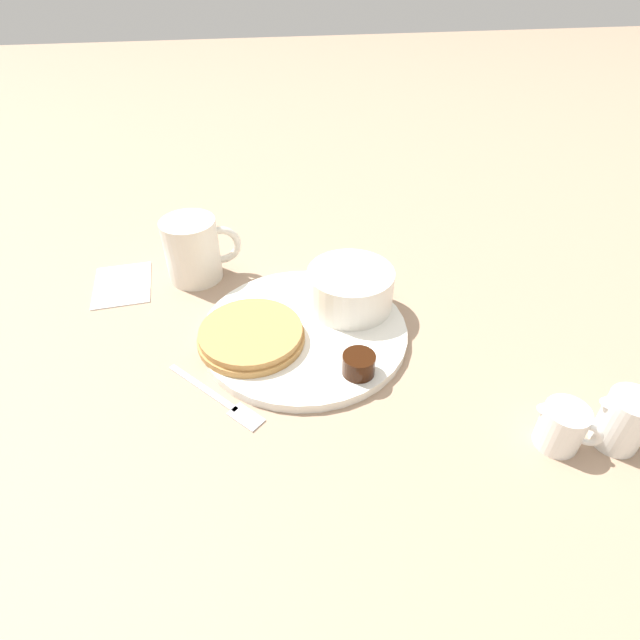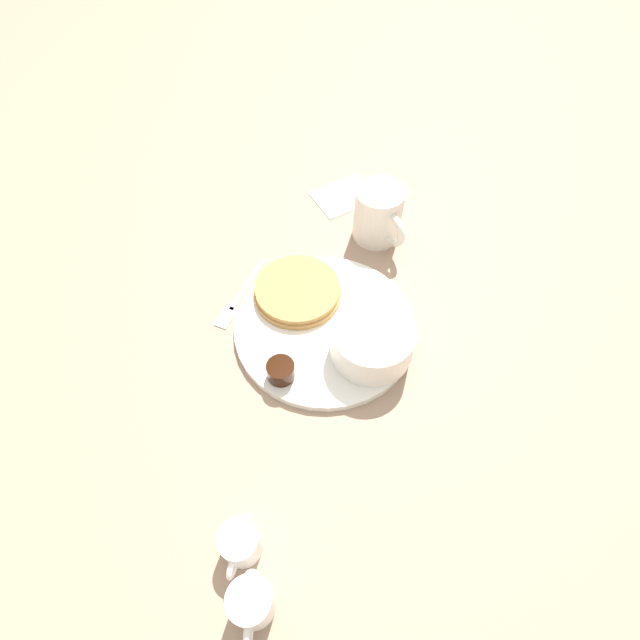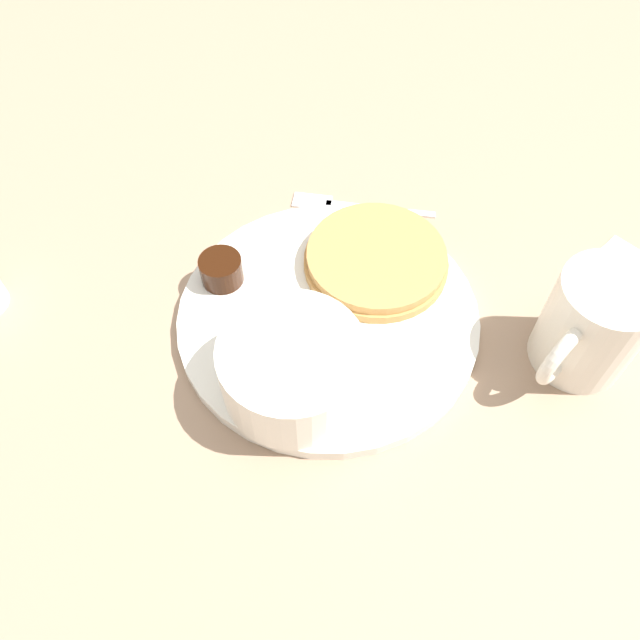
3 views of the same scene
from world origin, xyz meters
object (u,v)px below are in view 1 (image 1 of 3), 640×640
Objects in this scene: creamer_pitcher_near at (562,427)px; creamer_pitcher_far at (625,421)px; fork at (224,401)px; bowl at (350,287)px; coffee_mug at (194,250)px; plate at (304,331)px.

creamer_pitcher_near is 0.06m from creamer_pitcher_far.
fork is (-0.11, -0.39, -0.03)m from creamer_pitcher_far.
bowl is at bearing -146.26° from creamer_pitcher_near.
creamer_pitcher_far is (0.37, 0.42, -0.01)m from coffee_mug.
plate is at bearing 41.09° from coffee_mug.
coffee_mug is at bearing -134.72° from creamer_pitcher_near.
bowl is 0.33m from creamer_pitcher_far.
creamer_pitcher_far is at bearing 41.43° from bowl.
coffee_mug is 0.26m from fork.
fork is (-0.11, -0.33, -0.02)m from creamer_pitcher_near.
bowl reaches higher than fork.
plate is at bearing -60.02° from bowl.
bowl reaches higher than creamer_pitcher_near.
creamer_pitcher_far is 0.41m from fork.
creamer_pitcher_near is at bearing 48.11° from plate.
bowl is 0.29m from creamer_pitcher_near.
creamer_pitcher_far is at bearing 53.51° from plate.
creamer_pitcher_far is at bearing 73.64° from fork.
plate is at bearing -126.49° from creamer_pitcher_far.
creamer_pitcher_near is 0.47× the size of fork.
plate is 4.03× the size of creamer_pitcher_far.
fork is at bearing -107.87° from creamer_pitcher_near.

